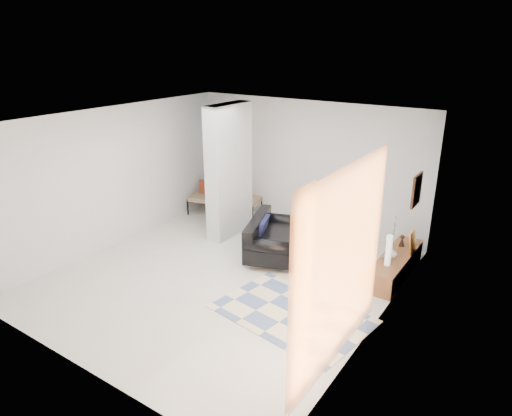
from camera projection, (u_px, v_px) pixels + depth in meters
The scene contains 17 objects.
floor at pixel (226, 275), 8.22m from camera, with size 6.00×6.00×0.00m, color beige.
ceiling at pixel (222, 119), 7.25m from camera, with size 6.00×6.00×0.00m, color white.
wall_back at pixel (307, 165), 10.07m from camera, with size 6.00×6.00×0.00m, color silver.
wall_front at pixel (70, 273), 5.39m from camera, with size 6.00×6.00×0.00m, color silver.
wall_left at pixel (116, 177), 9.17m from camera, with size 6.00×6.00×0.00m, color silver.
wall_right at pixel (382, 239), 6.30m from camera, with size 6.00×6.00×0.00m, color silver.
partition_column at pixel (229, 171), 9.55m from camera, with size 0.35×1.20×2.80m, color silver.
hallway_door at pixel (230, 168), 11.27m from camera, with size 0.85×0.06×2.04m, color silver.
curtain at pixel (343, 267), 5.43m from camera, with size 2.55×2.55×0.00m, color #F69240.
wall_art at pixel (417, 190), 7.55m from camera, with size 0.04×0.45×0.55m, color #3D2010.
media_console at pixel (396, 265), 8.16m from camera, with size 0.45×1.83×0.80m.
loveseat at pixel (272, 238), 8.89m from camera, with size 1.39×1.79×0.76m.
daybed at pixel (224, 197), 11.01m from camera, with size 1.81×1.13×0.77m.
area_rug at pixel (292, 314), 7.06m from camera, with size 2.28×1.52×0.01m, color beige.
cylinder_lamp at pixel (389, 250), 7.65m from camera, with size 0.10×0.10×0.54m, color silver.
bronze_figurine at pixel (402, 240), 8.41m from camera, with size 0.11×0.11×0.22m, color black, non-canonical shape.
vase at pixel (392, 253), 7.96m from camera, with size 0.19×0.19×0.20m, color silver.
Camera 1 is at (4.50, -5.75, 3.99)m, focal length 32.00 mm.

